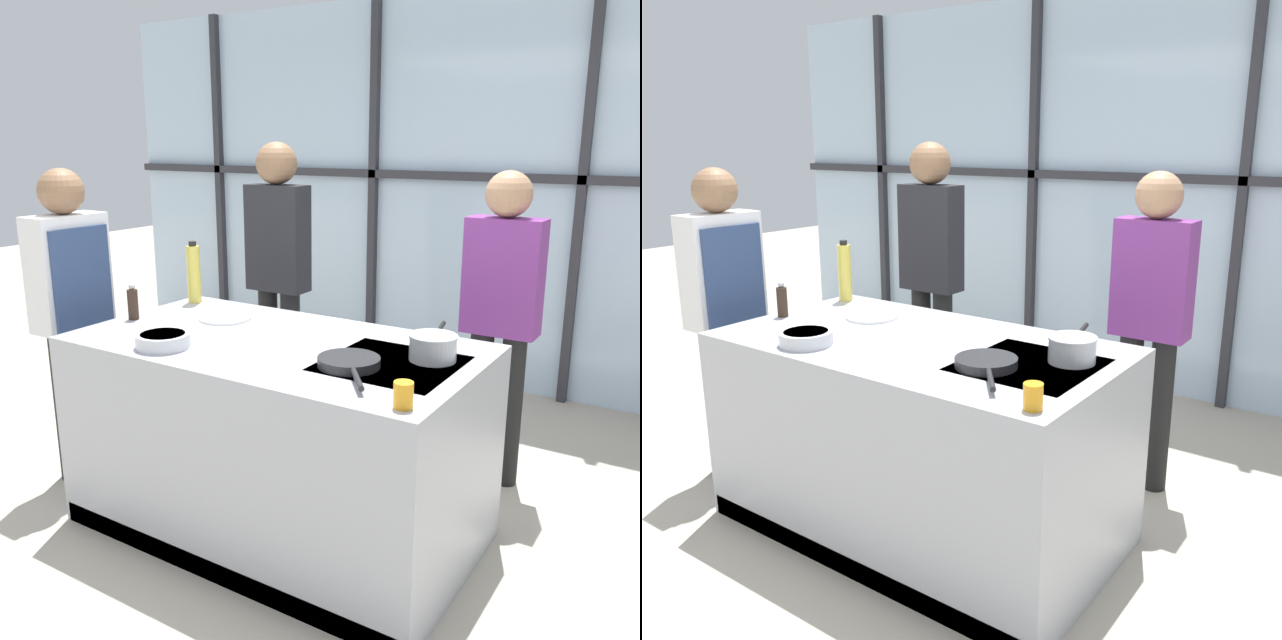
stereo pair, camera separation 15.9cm
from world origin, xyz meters
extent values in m
plane|color=#BCB29E|center=(0.00, 0.00, 0.00)|extent=(18.00, 18.00, 0.00)
cube|color=silver|center=(0.00, 2.42, 1.40)|extent=(6.40, 0.04, 2.80)
cube|color=#2D2D33|center=(0.00, 2.37, 1.54)|extent=(6.40, 0.06, 0.06)
cube|color=#2D2D33|center=(-2.30, 2.37, 1.40)|extent=(0.06, 0.06, 2.80)
cube|color=#2D2D33|center=(-0.77, 2.37, 1.40)|extent=(0.06, 0.06, 2.80)
cube|color=#2D2D33|center=(0.77, 2.37, 1.40)|extent=(0.06, 0.06, 2.80)
cube|color=#A8AAB2|center=(0.00, 0.00, 0.46)|extent=(1.82, 0.99, 0.93)
cube|color=black|center=(0.57, 0.00, 0.92)|extent=(0.52, 0.52, 0.01)
cube|color=black|center=(0.00, -0.48, 0.05)|extent=(1.79, 0.03, 0.10)
cylinder|color=#38383D|center=(0.45, -0.12, 0.92)|extent=(0.13, 0.13, 0.01)
cylinder|color=#38383D|center=(0.70, -0.12, 0.92)|extent=(0.13, 0.13, 0.01)
cylinder|color=#38383D|center=(0.45, 0.12, 0.92)|extent=(0.13, 0.13, 0.01)
cylinder|color=#38383D|center=(0.70, 0.12, 0.92)|extent=(0.13, 0.13, 0.01)
cylinder|color=black|center=(-1.25, -0.01, 0.42)|extent=(0.13, 0.13, 0.83)
cylinder|color=black|center=(-1.25, -0.19, 0.42)|extent=(0.13, 0.13, 0.83)
cube|color=white|center=(-1.25, -0.10, 1.13)|extent=(0.19, 0.41, 0.60)
sphere|color=#8C6647|center=(-1.25, -0.10, 1.54)|extent=(0.23, 0.23, 0.23)
cube|color=navy|center=(-1.14, -0.10, 0.91)|extent=(0.02, 0.35, 0.91)
cylinder|color=black|center=(-0.61, 1.01, 0.45)|extent=(0.12, 0.12, 0.89)
cylinder|color=black|center=(-0.79, 1.01, 0.45)|extent=(0.12, 0.12, 0.89)
cube|color=#232328|center=(-0.70, 1.01, 1.21)|extent=(0.38, 0.17, 0.64)
sphere|color=#8C6647|center=(-0.70, 1.01, 1.66)|extent=(0.25, 0.25, 0.25)
cylinder|color=black|center=(0.79, 1.01, 0.41)|extent=(0.12, 0.12, 0.83)
cylinder|color=black|center=(0.61, 1.01, 0.41)|extent=(0.12, 0.12, 0.83)
cube|color=#7A3384|center=(0.70, 1.01, 1.12)|extent=(0.38, 0.17, 0.60)
sphere|color=tan|center=(0.70, 1.01, 1.54)|extent=(0.23, 0.23, 0.23)
cylinder|color=#232326|center=(0.45, -0.12, 0.95)|extent=(0.25, 0.25, 0.04)
cylinder|color=#B26B2D|center=(0.45, -0.12, 0.96)|extent=(0.20, 0.20, 0.01)
cylinder|color=#232326|center=(0.58, -0.30, 0.96)|extent=(0.14, 0.17, 0.02)
cylinder|color=silver|center=(0.70, 0.12, 0.98)|extent=(0.19, 0.19, 0.11)
cylinder|color=silver|center=(0.70, 0.12, 1.03)|extent=(0.20, 0.20, 0.01)
cylinder|color=black|center=(0.66, 0.30, 1.02)|extent=(0.06, 0.17, 0.02)
cylinder|color=white|center=(-0.43, 0.17, 0.94)|extent=(0.26, 0.26, 0.01)
cylinder|color=silver|center=(-0.36, -0.33, 0.96)|extent=(0.24, 0.24, 0.06)
cylinder|color=#4C4C51|center=(-0.36, -0.33, 0.98)|extent=(0.19, 0.19, 0.01)
cylinder|color=#E0CC4C|center=(-0.81, 0.37, 1.08)|extent=(0.07, 0.07, 0.31)
cylinder|color=black|center=(-0.81, 0.37, 1.25)|extent=(0.04, 0.04, 0.02)
cylinder|color=#332319|center=(-0.82, -0.07, 1.00)|extent=(0.05, 0.05, 0.15)
sphere|color=#B2B2B7|center=(-0.82, -0.07, 1.10)|extent=(0.03, 0.03, 0.03)
cylinder|color=orange|center=(0.81, -0.40, 0.97)|extent=(0.07, 0.07, 0.09)
camera|label=1|loc=(1.70, -2.34, 1.80)|focal=38.00mm
camera|label=2|loc=(1.83, -2.25, 1.80)|focal=38.00mm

